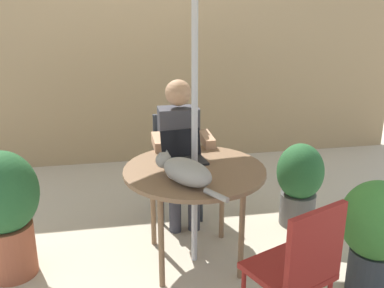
{
  "coord_description": "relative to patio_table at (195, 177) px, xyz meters",
  "views": [
    {
      "loc": [
        -0.55,
        -2.91,
        1.94
      ],
      "look_at": [
        0.0,
        0.1,
        0.89
      ],
      "focal_mm": 42.36,
      "sensor_mm": 36.0,
      "label": 1
    }
  ],
  "objects": [
    {
      "name": "patio_table",
      "position": [
        0.0,
        0.0,
        0.0
      ],
      "size": [
        1.01,
        1.01,
        0.74
      ],
      "color": "brown",
      "rests_on": "ground"
    },
    {
      "name": "potted_plant_near_fence",
      "position": [
        0.98,
        0.39,
        -0.28
      ],
      "size": [
        0.39,
        0.39,
        0.73
      ],
      "color": "#595654",
      "rests_on": "ground"
    },
    {
      "name": "person_seated",
      "position": [
        0.0,
        0.67,
        0.02
      ],
      "size": [
        0.48,
        0.48,
        1.23
      ],
      "color": "#3F3F47",
      "rests_on": "ground"
    },
    {
      "name": "chair_occupied",
      "position": [
        0.0,
        0.83,
        -0.15
      ],
      "size": [
        0.4,
        0.4,
        0.89
      ],
      "color": "#33383F",
      "rests_on": "ground"
    },
    {
      "name": "cat",
      "position": [
        -0.11,
        -0.23,
        0.15
      ],
      "size": [
        0.39,
        0.57,
        0.17
      ],
      "color": "gray",
      "rests_on": "patio_table"
    },
    {
      "name": "fence_back",
      "position": [
        0.0,
        2.21,
        0.32
      ],
      "size": [
        5.79,
        0.08,
        1.99
      ],
      "primitive_type": "cube",
      "color": "tan",
      "rests_on": "ground"
    },
    {
      "name": "ground_plane",
      "position": [
        0.0,
        0.0,
        -0.68
      ],
      "size": [
        14.0,
        14.0,
        0.0
      ],
      "primitive_type": "plane",
      "color": "beige"
    },
    {
      "name": "laptop",
      "position": [
        -0.05,
        0.19,
        0.13
      ],
      "size": [
        0.33,
        0.29,
        0.21
      ],
      "color": "black",
      "rests_on": "patio_table"
    },
    {
      "name": "potted_plant_corner",
      "position": [
        1.09,
        -0.58,
        -0.21
      ],
      "size": [
        0.48,
        0.48,
        0.8
      ],
      "color": "#33383D",
      "rests_on": "ground"
    },
    {
      "name": "chair_empty",
      "position": [
        0.4,
        -0.94,
        -0.15
      ],
      "size": [
        0.53,
        0.53,
        0.89
      ],
      "color": "maroon",
      "rests_on": "ground"
    },
    {
      "name": "potted_plant_by_chair",
      "position": [
        -1.31,
        0.06,
        -0.15
      ],
      "size": [
        0.49,
        0.49,
        0.93
      ],
      "color": "#9E5138",
      "rests_on": "ground"
    }
  ]
}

